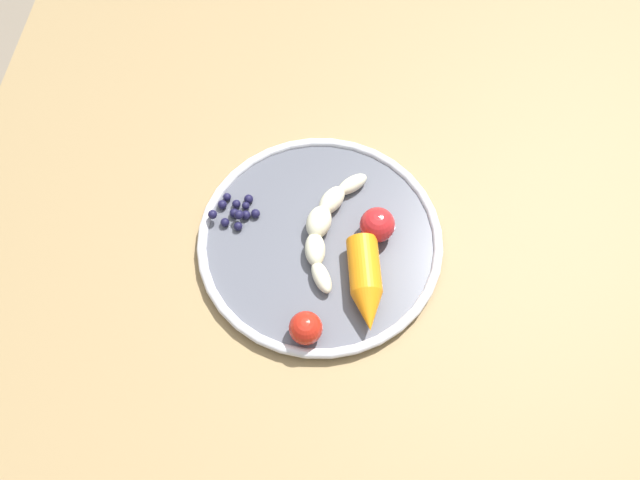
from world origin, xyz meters
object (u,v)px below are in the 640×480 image
object	(u,v)px
plate	(320,241)
blueberry_pile	(236,211)
dining_table	(334,243)
tomato_near	(377,225)
banana	(326,225)
tomato_mid	(306,328)
carrot_orange	(366,284)

from	to	relation	value
plate	blueberry_pile	size ratio (longest dim) A/B	4.84
dining_table	tomato_near	xyz separation A→B (m)	(0.03, 0.05, 0.11)
plate	banana	world-z (taller)	banana
dining_table	tomato_mid	xyz separation A→B (m)	(0.17, -0.02, 0.11)
banana	blueberry_pile	xyz separation A→B (m)	(-0.01, -0.11, -0.01)
plate	tomato_near	size ratio (longest dim) A/B	6.99
banana	tomato_mid	world-z (taller)	tomato_mid
blueberry_pile	tomato_near	size ratio (longest dim) A/B	1.44
dining_table	plate	bearing A→B (deg)	-17.63
carrot_orange	tomato_near	bearing A→B (deg)	174.45
banana	carrot_orange	bearing A→B (deg)	35.98
dining_table	banana	distance (m)	0.11
dining_table	tomato_mid	size ratio (longest dim) A/B	26.94
plate	tomato_near	world-z (taller)	tomato_near
banana	tomato_near	bearing A→B (deg)	91.81
dining_table	banana	world-z (taller)	banana
carrot_orange	tomato_mid	xyz separation A→B (m)	(0.06, -0.06, 0.00)
tomato_near	tomato_mid	world-z (taller)	tomato_near
banana	blueberry_pile	distance (m)	0.11
dining_table	blueberry_pile	size ratio (longest dim) A/B	16.69
plate	blueberry_pile	world-z (taller)	blueberry_pile
dining_table	tomato_near	bearing A→B (deg)	62.51
plate	tomato_mid	distance (m)	0.12
tomato_mid	banana	bearing A→B (deg)	176.65
banana	tomato_mid	bearing A→B (deg)	-3.35
banana	blueberry_pile	bearing A→B (deg)	-95.18
plate	tomato_near	distance (m)	0.07
tomato_near	tomato_mid	distance (m)	0.16
carrot_orange	blueberry_pile	distance (m)	0.19
banana	tomato_near	xyz separation A→B (m)	(-0.00, 0.06, 0.01)
blueberry_pile	tomato_near	xyz separation A→B (m)	(0.01, 0.18, 0.01)
carrot_orange	tomato_near	distance (m)	0.08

